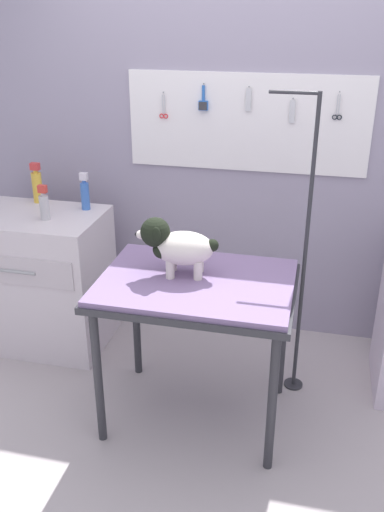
{
  "coord_description": "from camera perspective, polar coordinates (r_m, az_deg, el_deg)",
  "views": [
    {
      "loc": [
        0.5,
        -2.14,
        2.07
      ],
      "look_at": [
        -0.05,
        0.22,
        0.97
      ],
      "focal_mm": 39.1,
      "sensor_mm": 36.0,
      "label": 1
    }
  ],
  "objects": [
    {
      "name": "conditioner_bottle",
      "position": [
        3.54,
        -10.89,
        6.28
      ],
      "size": [
        0.05,
        0.05,
        0.23
      ],
      "color": "#3B6ABF",
      "rests_on": "counter_left"
    },
    {
      "name": "grooming_arm",
      "position": [
        3.04,
        11.24,
        -0.86
      ],
      "size": [
        0.3,
        0.11,
        1.69
      ],
      "color": "#2D2D33",
      "rests_on": "ground"
    },
    {
      "name": "spray_bottle_short",
      "position": [
        3.42,
        -14.88,
        5.07
      ],
      "size": [
        0.06,
        0.06,
        0.21
      ],
      "color": "#B9B6BB",
      "rests_on": "counter_left"
    },
    {
      "name": "pump_bottle_white",
      "position": [
        3.74,
        -15.56,
        7.0
      ],
      "size": [
        0.06,
        0.06,
        0.26
      ],
      "color": "gold",
      "rests_on": "counter_left"
    },
    {
      "name": "counter_left",
      "position": [
        3.71,
        -14.97,
        -2.36
      ],
      "size": [
        0.8,
        0.58,
        0.89
      ],
      "color": "silver",
      "rests_on": "ground"
    },
    {
      "name": "dog",
      "position": [
        2.73,
        -1.68,
        1.11
      ],
      "size": [
        0.41,
        0.22,
        0.3
      ],
      "color": "silver",
      "rests_on": "grooming_table"
    },
    {
      "name": "grooming_table",
      "position": [
        2.78,
        0.43,
        -3.92
      ],
      "size": [
        0.98,
        0.71,
        0.83
      ],
      "color": "#2D2D33",
      "rests_on": "ground"
    },
    {
      "name": "ground",
      "position": [
        3.04,
        0.02,
        -19.03
      ],
      "size": [
        4.4,
        4.0,
        0.04
      ],
      "primitive_type": "cube",
      "color": "#AEA2A5"
    },
    {
      "name": "rear_wall_panel",
      "position": [
        3.58,
        4.86,
        9.6
      ],
      "size": [
        4.0,
        0.11,
        2.3
      ],
      "color": "#968CA3",
      "rests_on": "ground"
    }
  ]
}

